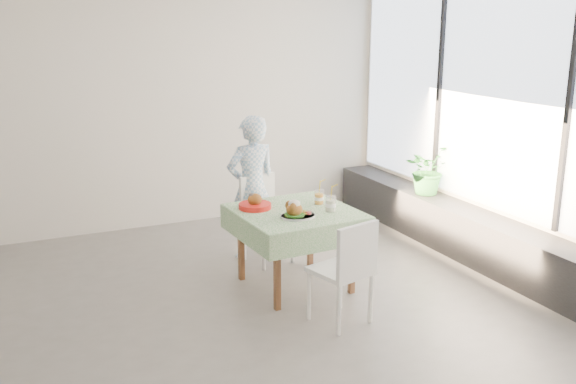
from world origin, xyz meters
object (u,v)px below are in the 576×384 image
diner (252,188)px  cafe_table (295,240)px  chair_near (341,291)px  potted_plant (427,169)px  chair_far (267,236)px  juice_cup_orange (319,198)px  main_dish (296,212)px

diner → cafe_table: bearing=89.5°
chair_near → potted_plant: potted_plant is taller
chair_far → potted_plant: bearing=0.2°
chair_far → chair_near: bearing=-89.6°
cafe_table → juice_cup_orange: size_ratio=4.09×
main_dish → potted_plant: 2.28m
main_dish → juice_cup_orange: (0.38, 0.30, 0.01)m
potted_plant → diner: bearing=175.2°
main_dish → potted_plant: bearing=23.8°
chair_near → potted_plant: bearing=38.1°
diner → potted_plant: diner is taller
chair_far → main_dish: (-0.10, -0.91, 0.52)m
chair_far → juice_cup_orange: size_ratio=3.30×
chair_near → diner: diner is taller
chair_far → diner: 0.52m
cafe_table → diner: size_ratio=0.73×
main_dish → chair_far: bearing=83.5°
cafe_table → chair_far: chair_far is taller
main_dish → cafe_table: bearing=66.7°
cafe_table → potted_plant: potted_plant is taller
cafe_table → chair_near: bearing=-88.0°
diner → juice_cup_orange: size_ratio=5.59×
diner → juice_cup_orange: 0.88m
chair_far → potted_plant: 2.04m
potted_plant → chair_far: bearing=-179.8°
main_dish → chair_near: bearing=-79.7°
chair_near → potted_plant: size_ratio=1.56×
chair_far → potted_plant: size_ratio=1.55×
juice_cup_orange → potted_plant: size_ratio=0.47×
chair_near → main_dish: size_ratio=2.79×
chair_far → diner: size_ratio=0.59×
juice_cup_orange → potted_plant: potted_plant is taller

